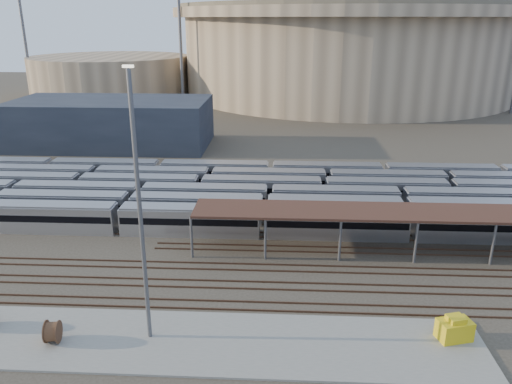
{
  "coord_description": "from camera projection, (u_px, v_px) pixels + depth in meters",
  "views": [
    {
      "loc": [
        2.32,
        -51.14,
        26.55
      ],
      "look_at": [
        -1.07,
        12.0,
        4.53
      ],
      "focal_mm": 35.0,
      "sensor_mm": 36.0,
      "label": 1
    }
  ],
  "objects": [
    {
      "name": "yard_light_pole",
      "position": [
        140.0,
        212.0,
        39.93
      ],
      "size": [
        0.8,
        0.36,
        23.18
      ],
      "color": "#5A5B5F",
      "rests_on": "apron"
    },
    {
      "name": "empty_tracks",
      "position": [
        257.0,
        285.0,
        52.33
      ],
      "size": [
        170.0,
        9.62,
        0.18
      ],
      "color": "#4C3323",
      "rests_on": "ground"
    },
    {
      "name": "subway_trains",
      "position": [
        266.0,
        195.0,
        73.92
      ],
      "size": [
        129.81,
        23.9,
        3.6
      ],
      "color": "#B6B7BB",
      "rests_on": "ground"
    },
    {
      "name": "secondary_arena",
      "position": [
        111.0,
        76.0,
        180.4
      ],
      "size": [
        56.0,
        56.0,
        14.0
      ],
      "primitive_type": "cylinder",
      "color": "tan",
      "rests_on": "ground"
    },
    {
      "name": "inspection_shed",
      "position": [
        450.0,
        214.0,
        58.09
      ],
      "size": [
        60.3,
        6.0,
        5.3
      ],
      "color": "#5A5B5F",
      "rests_on": "ground"
    },
    {
      "name": "floodlight_3",
      "position": [
        254.0,
        34.0,
        201.67
      ],
      "size": [
        4.0,
        1.0,
        38.4
      ],
      "color": "#5A5B5F",
      "rests_on": "ground"
    },
    {
      "name": "floodlight_1",
      "position": [
        24.0,
        37.0,
        167.75
      ],
      "size": [
        4.0,
        1.0,
        38.4
      ],
      "color": "#5A5B5F",
      "rests_on": "ground"
    },
    {
      "name": "service_building",
      "position": [
        112.0,
        123.0,
        109.07
      ],
      "size": [
        42.0,
        20.0,
        10.0
      ],
      "primitive_type": "cube",
      "color": "#1E232D",
      "rests_on": "ground"
    },
    {
      "name": "yellow_equipment",
      "position": [
        454.0,
        330.0,
        43.14
      ],
      "size": [
        3.21,
        2.47,
        1.77
      ],
      "primitive_type": "cube",
      "rotation": [
        0.0,
        0.0,
        0.28
      ],
      "color": "gold",
      "rests_on": "apron"
    },
    {
      "name": "apron",
      "position": [
        194.0,
        342.0,
        43.15
      ],
      "size": [
        50.0,
        9.0,
        0.2
      ],
      "primitive_type": "cube",
      "color": "gray",
      "rests_on": "ground"
    },
    {
      "name": "ground",
      "position": [
        260.0,
        264.0,
        57.07
      ],
      "size": [
        420.0,
        420.0,
        0.0
      ],
      "primitive_type": "plane",
      "color": "#383026",
      "rests_on": "ground"
    },
    {
      "name": "stadium",
      "position": [
        346.0,
        48.0,
        182.41
      ],
      "size": [
        124.0,
        124.0,
        32.5
      ],
      "color": "tan",
      "rests_on": "ground"
    },
    {
      "name": "cable_reel_east",
      "position": [
        52.0,
        332.0,
        42.72
      ],
      "size": [
        1.35,
        2.11,
        1.98
      ],
      "primitive_type": "cylinder",
      "rotation": [
        0.0,
        1.57,
        0.13
      ],
      "color": "brown",
      "rests_on": "apron"
    },
    {
      "name": "floodlight_0",
      "position": [
        180.0,
        39.0,
        155.53
      ],
      "size": [
        4.0,
        1.0,
        38.4
      ],
      "color": "#5A5B5F",
      "rests_on": "ground"
    }
  ]
}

